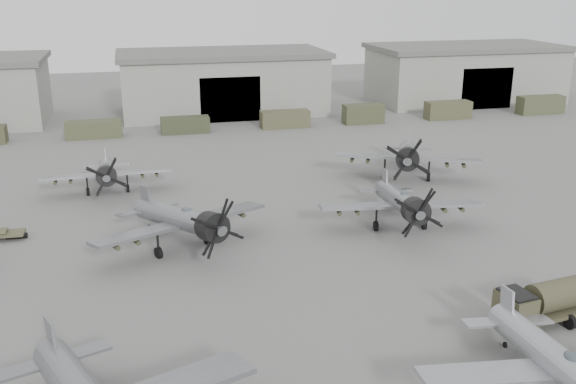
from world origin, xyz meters
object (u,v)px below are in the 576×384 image
(aircraft_mid_2, at_px, (402,202))
(aircraft_far_1, at_px, (407,155))
(aircraft_mid_1, at_px, (183,220))
(aircraft_far_0, at_px, (106,172))
(aircraft_near_1, at_px, (562,368))
(fuel_tanker, at_px, (549,299))

(aircraft_mid_2, relative_size, aircraft_far_1, 0.93)
(aircraft_mid_1, height_order, aircraft_far_0, aircraft_mid_1)
(aircraft_far_0, bearing_deg, aircraft_near_1, -63.28)
(aircraft_mid_2, height_order, aircraft_far_1, aircraft_far_1)
(aircraft_near_1, bearing_deg, fuel_tanker, 65.61)
(aircraft_far_1, bearing_deg, aircraft_mid_2, -91.27)
(aircraft_near_1, xyz_separation_m, aircraft_far_1, (7.69, 33.66, 0.24))
(fuel_tanker, bearing_deg, aircraft_mid_1, 133.51)
(aircraft_mid_1, distance_m, aircraft_mid_2, 16.37)
(aircraft_mid_1, relative_size, aircraft_far_0, 1.11)
(aircraft_mid_1, bearing_deg, aircraft_near_1, -80.80)
(aircraft_far_1, distance_m, fuel_tanker, 26.88)
(aircraft_near_1, bearing_deg, aircraft_far_0, 126.28)
(aircraft_near_1, relative_size, aircraft_far_1, 0.93)
(aircraft_far_0, relative_size, fuel_tanker, 1.74)
(aircraft_mid_2, bearing_deg, aircraft_far_0, 155.54)
(aircraft_far_1, bearing_deg, fuel_tanker, -72.67)
(aircraft_mid_2, height_order, aircraft_far_0, aircraft_mid_2)
(aircraft_mid_1, height_order, aircraft_far_1, aircraft_far_1)
(aircraft_mid_1, distance_m, aircraft_far_0, 15.49)
(aircraft_near_1, distance_m, fuel_tanker, 8.30)
(aircraft_near_1, distance_m, aircraft_mid_2, 21.92)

